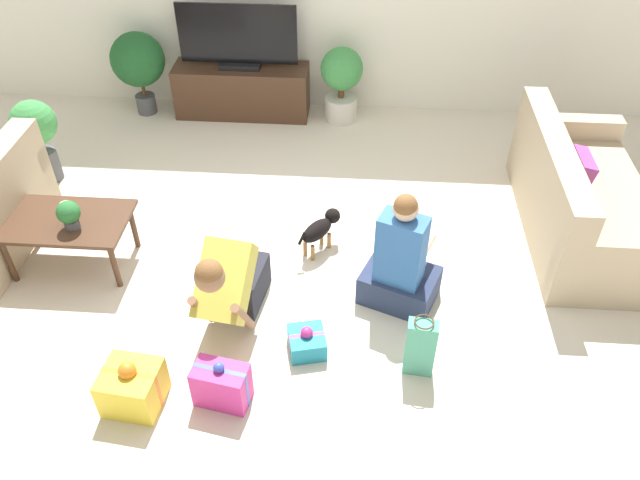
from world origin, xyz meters
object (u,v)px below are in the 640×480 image
at_px(sofa_right, 580,202).
at_px(potted_plant_corner_left, 36,131).
at_px(tabletop_plant, 69,214).
at_px(dog, 321,228).
at_px(gift_box_a, 132,387).
at_px(coffee_table, 67,225).
at_px(tv, 238,40).
at_px(potted_plant_back_left, 138,62).
at_px(person_kneeling, 231,283).
at_px(potted_plant_back_right, 341,80).
at_px(person_sitting, 401,265).
at_px(gift_box_c, 307,342).
at_px(gift_box_b, 222,385).
at_px(gift_bag_a, 420,347).
at_px(mug, 67,208).
at_px(tv_console, 242,91).

bearing_deg(sofa_right, potted_plant_corner_left, 84.88).
distance_m(sofa_right, tabletop_plant, 3.95).
distance_m(dog, gift_box_a, 1.87).
relative_size(coffee_table, potted_plant_corner_left, 1.18).
distance_m(tv, potted_plant_back_left, 1.07).
distance_m(sofa_right, person_kneeling, 2.89).
relative_size(potted_plant_back_right, gift_box_a, 2.10).
distance_m(person_sitting, gift_box_c, 0.85).
xyz_separation_m(potted_plant_corner_left, gift_box_a, (1.52, -2.36, -0.35)).
xyz_separation_m(gift_box_b, gift_bag_a, (1.22, 0.33, 0.08)).
relative_size(sofa_right, potted_plant_back_left, 2.10).
relative_size(potted_plant_corner_left, gift_box_a, 2.09).
height_order(gift_box_a, gift_box_b, gift_box_a).
bearing_deg(potted_plant_back_left, person_kneeling, -63.15).
height_order(tv, person_kneeling, tv).
bearing_deg(tabletop_plant, potted_plant_back_left, 95.53).
bearing_deg(person_sitting, gift_box_c, 61.86).
relative_size(sofa_right, mug, 15.34).
distance_m(potted_plant_corner_left, gift_bag_a, 3.85).
xyz_separation_m(person_kneeling, gift_box_b, (0.05, -0.69, -0.20)).
height_order(gift_box_c, tabletop_plant, tabletop_plant).
distance_m(sofa_right, gift_box_b, 3.20).
xyz_separation_m(potted_plant_corner_left, gift_bag_a, (3.29, -1.98, -0.27)).
distance_m(coffee_table, gift_box_b, 1.84).
xyz_separation_m(dog, gift_box_a, (-1.05, -1.55, -0.07)).
xyz_separation_m(sofa_right, person_kneeling, (-2.63, -1.20, 0.06)).
bearing_deg(tv, gift_box_c, -73.22).
relative_size(tv, dog, 3.01).
bearing_deg(gift_box_b, tabletop_plant, 139.44).
distance_m(potted_plant_corner_left, dog, 2.71).
bearing_deg(gift_box_a, dog, 55.86).
distance_m(tv_console, tabletop_plant, 2.70).
bearing_deg(gift_box_c, potted_plant_back_left, 122.48).
distance_m(gift_box_b, gift_box_c, 0.66).
distance_m(potted_plant_corner_left, person_sitting, 3.45).
bearing_deg(mug, sofa_right, 8.91).
height_order(sofa_right, dog, sofa_right).
xyz_separation_m(sofa_right, potted_plant_corner_left, (-4.64, 0.42, 0.21)).
height_order(person_sitting, gift_box_c, person_sitting).
bearing_deg(tv, coffee_table, -109.95).
relative_size(potted_plant_back_left, gift_box_c, 2.94).
bearing_deg(potted_plant_corner_left, person_kneeling, -38.72).
bearing_deg(sofa_right, gift_box_b, 126.21).
distance_m(sofa_right, tv_console, 3.54).
height_order(tv_console, gift_box_c, tv_console).
relative_size(person_sitting, gift_box_c, 3.24).
relative_size(coffee_table, gift_box_a, 2.47).
distance_m(potted_plant_back_left, tabletop_plant, 2.52).
relative_size(person_kneeling, gift_box_b, 2.30).
bearing_deg(tabletop_plant, mug, 121.44).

